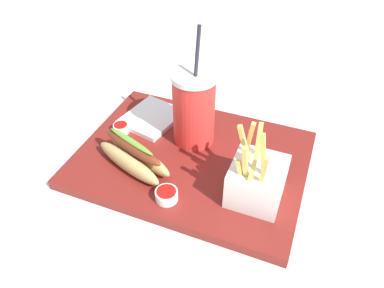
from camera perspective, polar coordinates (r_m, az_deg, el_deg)
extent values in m
cube|color=silver|center=(0.74, 0.00, -3.51)|extent=(2.40, 2.40, 0.02)
cube|color=maroon|center=(0.72, 0.00, -2.39)|extent=(0.44, 0.33, 0.02)
cylinder|color=red|center=(0.71, 0.29, 5.29)|extent=(0.08, 0.08, 0.14)
cylinder|color=white|center=(0.67, 0.31, 10.62)|extent=(0.09, 0.09, 0.01)
cylinder|color=#262633|center=(0.64, 0.84, 14.15)|extent=(0.01, 0.02, 0.09)
cube|color=white|center=(0.63, 10.14, -5.79)|extent=(0.09, 0.09, 0.07)
cube|color=#E5C660|center=(0.61, 8.89, 0.47)|extent=(0.02, 0.02, 0.09)
cube|color=#E5C660|center=(0.60, 8.35, -0.67)|extent=(0.03, 0.01, 0.09)
cube|color=#E5C660|center=(0.61, 10.34, 0.05)|extent=(0.01, 0.03, 0.07)
cube|color=#E5C660|center=(0.57, 9.60, -3.64)|extent=(0.01, 0.03, 0.07)
cube|color=#E5C660|center=(0.57, 7.98, -3.44)|extent=(0.02, 0.01, 0.06)
cube|color=#E5C660|center=(0.57, 11.05, -4.84)|extent=(0.01, 0.02, 0.08)
cube|color=#E5C660|center=(0.57, 8.39, -3.67)|extent=(0.02, 0.02, 0.09)
cube|color=#E5C660|center=(0.57, 11.12, -2.01)|extent=(0.02, 0.01, 0.09)
cube|color=#E5C660|center=(0.59, 7.62, -4.58)|extent=(0.02, 0.01, 0.06)
ellipsoid|color=tan|center=(0.68, -9.97, -2.91)|extent=(0.16, 0.08, 0.04)
ellipsoid|color=tan|center=(0.69, -8.31, -1.76)|extent=(0.16, 0.08, 0.04)
ellipsoid|color=maroon|center=(0.67, -9.41, -0.41)|extent=(0.15, 0.07, 0.02)
ellipsoid|color=#6B9E33|center=(0.66, -9.53, 0.44)|extent=(0.11, 0.05, 0.01)
cylinder|color=white|center=(0.78, -11.06, 2.40)|extent=(0.03, 0.03, 0.02)
cylinder|color=#B2140F|center=(0.77, -11.13, 2.85)|extent=(0.03, 0.03, 0.01)
cylinder|color=white|center=(0.63, -3.92, -8.05)|extent=(0.04, 0.04, 0.02)
cylinder|color=#B2140F|center=(0.63, -3.95, -7.60)|extent=(0.03, 0.03, 0.01)
cube|color=white|center=(0.81, -6.36, 4.16)|extent=(0.13, 0.14, 0.01)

